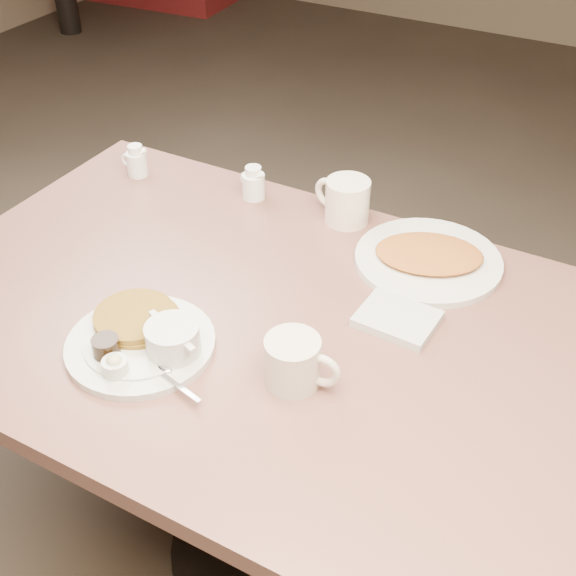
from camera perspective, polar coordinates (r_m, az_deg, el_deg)
The scene contains 8 objects.
diner_table at distance 1.50m, azimuth -0.37°, elevation -7.67°, with size 1.50×0.90×0.75m.
main_plate at distance 1.34m, azimuth -11.02°, elevation -3.81°, with size 0.35×0.35×0.07m.
coffee_mug_near at distance 1.24m, azimuth 0.52°, elevation -5.72°, with size 0.14×0.10×0.09m.
napkin at distance 1.39m, azimuth 8.47°, elevation -2.38°, with size 0.15×0.12×0.02m.
coffee_mug_far at distance 1.65m, azimuth 4.51°, elevation 6.77°, with size 0.15×0.12×0.10m.
creamer_left at distance 1.87m, azimuth -11.67°, elevation 9.58°, with size 0.08×0.06×0.08m.
creamer_right at distance 1.74m, azimuth -2.71°, elevation 8.10°, with size 0.08×0.06×0.08m.
hash_plate at distance 1.55m, azimuth 10.84°, elevation 2.30°, with size 0.39×0.39×0.04m.
Camera 1 is at (0.51, -0.91, 1.65)m, focal length 45.84 mm.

